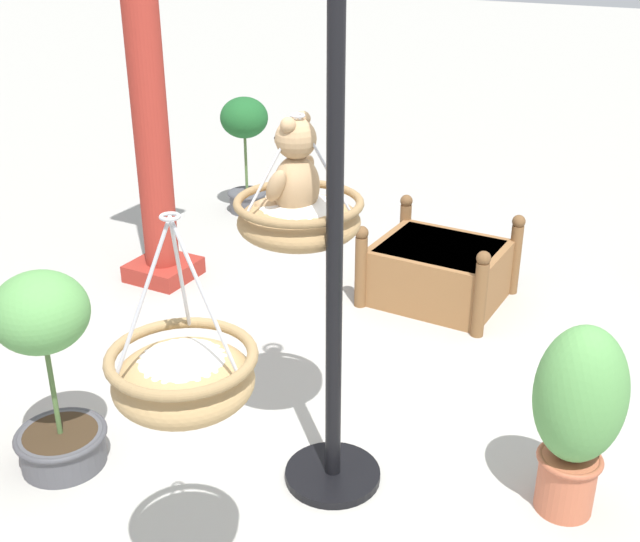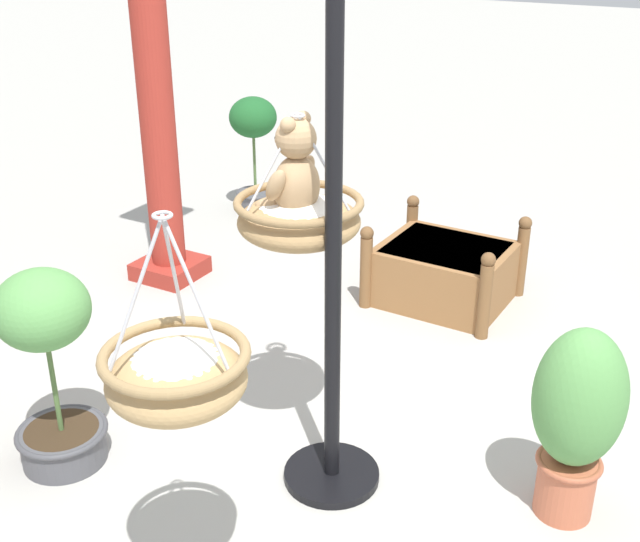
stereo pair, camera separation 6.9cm
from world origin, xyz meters
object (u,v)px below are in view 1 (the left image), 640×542
potted_plant_flowering_red (245,142)px  potted_plant_tall_leafy (578,411)px  teddy_bear (294,174)px  hanging_basket_left_high (183,376)px  display_pole_central (334,332)px  greenhouse_pillar_left (148,95)px  wooden_planter_box (439,270)px  hanging_basket_with_teddy (299,218)px  potted_plant_bushy_green (48,361)px

potted_plant_flowering_red → potted_plant_tall_leafy: 4.11m
teddy_bear → hanging_basket_left_high: size_ratio=0.68×
display_pole_central → greenhouse_pillar_left: bearing=56.3°
wooden_planter_box → teddy_bear: bearing=178.7°
potted_plant_tall_leafy → display_pole_central: bearing=107.1°
wooden_planter_box → potted_plant_tall_leafy: potted_plant_tall_leafy is taller
hanging_basket_left_high → greenhouse_pillar_left: bearing=41.0°
hanging_basket_left_high → potted_plant_flowering_red: 4.40m
hanging_basket_left_high → wooden_planter_box: size_ratio=0.72×
teddy_bear → display_pole_central: bearing=-118.9°
hanging_basket_left_high → potted_plant_flowering_red: hanging_basket_left_high is taller
wooden_planter_box → potted_plant_tall_leafy: bearing=-144.0°
hanging_basket_with_teddy → teddy_bear: 0.20m
teddy_bear → hanging_basket_left_high: bearing=-167.9°
hanging_basket_with_teddy → teddy_bear: same height
greenhouse_pillar_left → potted_plant_tall_leafy: greenhouse_pillar_left is taller
greenhouse_pillar_left → potted_plant_bushy_green: (-1.88, -0.89, -0.74)m
potted_plant_tall_leafy → hanging_basket_left_high: bearing=141.2°
hanging_basket_left_high → teddy_bear: bearing=12.1°
potted_plant_flowering_red → hanging_basket_left_high: bearing=-149.2°
teddy_bear → wooden_planter_box: size_ratio=0.49×
potted_plant_bushy_green → teddy_bear: bearing=-54.0°
greenhouse_pillar_left → potted_plant_flowering_red: (1.42, 0.21, -0.68)m
teddy_bear → potted_plant_bushy_green: (-0.65, 0.90, -0.83)m
hanging_basket_with_teddy → hanging_basket_left_high: hanging_basket_with_teddy is taller
teddy_bear → greenhouse_pillar_left: size_ratio=0.17×
hanging_basket_left_high → potted_plant_tall_leafy: size_ratio=0.73×
hanging_basket_with_teddy → teddy_bear: size_ratio=1.27×
potted_plant_flowering_red → potted_plant_tall_leafy: size_ratio=1.10×
teddy_bear → potted_plant_flowering_red: teddy_bear is taller
hanging_basket_with_teddy → potted_plant_flowering_red: hanging_basket_with_teddy is taller
teddy_bear → potted_plant_tall_leafy: (0.15, -1.25, -0.88)m
hanging_basket_with_teddy → wooden_planter_box: size_ratio=0.62×
hanging_basket_with_teddy → potted_plant_bushy_green: bearing=125.3°
greenhouse_pillar_left → potted_plant_tall_leafy: size_ratio=2.99×
hanging_basket_with_teddy → greenhouse_pillar_left: 2.19m
display_pole_central → potted_plant_tall_leafy: bearing=-72.9°
teddy_bear → potted_plant_bushy_green: 1.39m
potted_plant_tall_leafy → greenhouse_pillar_left: bearing=70.6°
teddy_bear → hanging_basket_left_high: teddy_bear is taller
potted_plant_bushy_green → potted_plant_tall_leafy: bearing=-69.5°
display_pole_central → hanging_basket_with_teddy: 0.51m
hanging_basket_with_teddy → wooden_planter_box: (1.82, -0.02, -0.97)m
greenhouse_pillar_left → hanging_basket_left_high: bearing=-139.0°
hanging_basket_with_teddy → greenhouse_pillar_left: (1.23, 1.82, 0.11)m
potted_plant_tall_leafy → hanging_basket_with_teddy: bearing=97.1°
teddy_bear → hanging_basket_left_high: 1.18m
hanging_basket_left_high → greenhouse_pillar_left: 3.11m
teddy_bear → wooden_planter_box: 2.17m
potted_plant_tall_leafy → potted_plant_bushy_green: 2.30m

